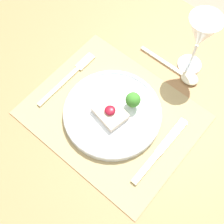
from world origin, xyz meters
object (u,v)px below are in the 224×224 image
knife (157,155)px  wine_glass_near (201,34)px  fork (71,75)px  spoon (183,74)px  dinner_plate (113,113)px

knife → wine_glass_near: wine_glass_near is taller
fork → wine_glass_near: 0.37m
spoon → fork: bearing=-138.5°
dinner_plate → fork: (-0.17, 0.02, -0.01)m
dinner_plate → spoon: 0.24m
dinner_plate → wine_glass_near: size_ratio=1.37×
knife → wine_glass_near: (-0.09, 0.28, 0.13)m
fork → spoon: (0.24, 0.21, 0.00)m
fork → dinner_plate: bearing=-8.1°
knife → wine_glass_near: size_ratio=1.14×
fork → wine_glass_near: (0.24, 0.25, 0.13)m
fork → knife: knife is taller
knife → spoon: bearing=110.5°
spoon → wine_glass_near: size_ratio=1.05×
fork → knife: size_ratio=1.00×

